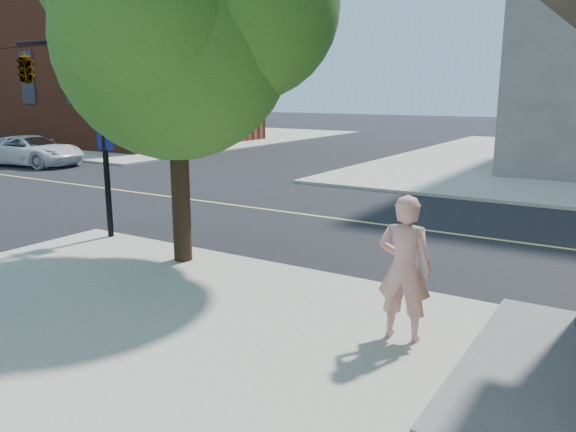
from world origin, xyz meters
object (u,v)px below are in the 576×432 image
Objects in this scene: signal_pole at (36,70)px; car_a at (32,151)px; street_tree at (179,11)px; man_on_phone at (404,268)px.

signal_pole is 13.98m from car_a.
street_tree is 18.68m from car_a.
man_on_phone is 10.33m from signal_pole.
street_tree is at bearing -20.13° from man_on_phone.
signal_pole is (-9.82, 1.66, 2.73)m from man_on_phone.
car_a is (-21.31, 8.99, -0.40)m from man_on_phone.
man_on_phone is 0.43× the size of signal_pole.
man_on_phone is 6.17m from street_tree.
car_a is at bearing 130.43° from signal_pole.
man_on_phone reaches higher than car_a.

